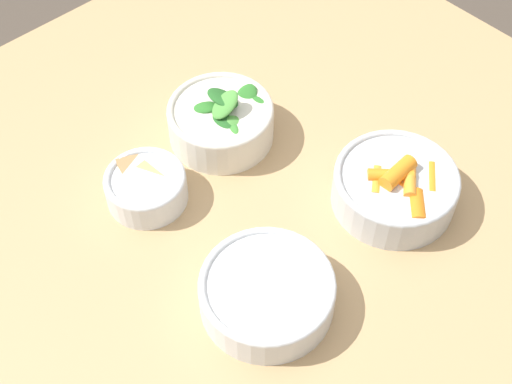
% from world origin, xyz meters
% --- Properties ---
extents(dining_table, '(1.07, 1.03, 0.74)m').
position_xyz_m(dining_table, '(0.00, 0.00, 0.64)').
color(dining_table, tan).
rests_on(dining_table, ground_plane).
extents(bowl_carrots, '(0.17, 0.17, 0.07)m').
position_xyz_m(bowl_carrots, '(-0.13, 0.13, 0.77)').
color(bowl_carrots, silver).
rests_on(bowl_carrots, dining_table).
extents(bowl_greens, '(0.15, 0.15, 0.09)m').
position_xyz_m(bowl_greens, '(-0.03, -0.12, 0.78)').
color(bowl_greens, silver).
rests_on(bowl_greens, dining_table).
extents(bowl_beans_hotdog, '(0.16, 0.16, 0.05)m').
position_xyz_m(bowl_beans_hotdog, '(0.11, 0.13, 0.77)').
color(bowl_beans_hotdog, silver).
rests_on(bowl_beans_hotdog, dining_table).
extents(bowl_cookies, '(0.11, 0.11, 0.05)m').
position_xyz_m(bowl_cookies, '(0.12, -0.10, 0.77)').
color(bowl_cookies, silver).
rests_on(bowl_cookies, dining_table).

